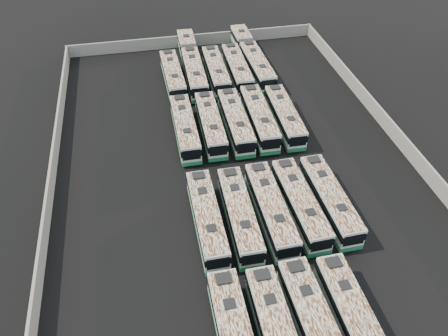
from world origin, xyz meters
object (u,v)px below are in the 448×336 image
bus_front_right (355,322)px  bus_midback_far_right (284,116)px  bus_front_center (316,329)px  bus_midfront_far_left (207,218)px  bus_midfront_far_right (329,200)px  bus_midback_center (236,122)px  bus_back_far_left (173,76)px  bus_midfront_right (300,204)px  bus_midback_left (211,124)px  bus_midback_far_left (185,128)px  bus_midback_right (259,118)px  bus_back_right (237,69)px  bus_back_far_right (252,57)px  bus_back_left (192,63)px  bus_back_center (216,71)px  bus_midfront_left (239,215)px  bus_midfront_center (271,209)px

bus_front_right → bus_midback_far_right: size_ratio=1.00×
bus_front_center → bus_midfront_far_left: size_ratio=1.03×
bus_midfront_far_right → bus_midback_center: (-6.90, 16.60, 0.04)m
bus_back_far_left → bus_midfront_right: bearing=-72.4°
bus_midback_left → bus_back_far_left: 14.52m
bus_midfront_far_left → bus_midback_far_left: size_ratio=1.00×
bus_midback_far_left → bus_midback_left: (3.51, 0.12, -0.01)m
bus_midback_left → bus_midback_far_right: (10.40, -0.21, -0.00)m
bus_front_right → bus_midback_far_left: 32.55m
bus_midback_right → bus_midback_far_left: bearing=-177.7°
bus_back_right → bus_back_far_right: bearing=48.0°
bus_back_left → bus_back_far_right: 10.25m
bus_back_center → bus_back_far_right: size_ratio=0.63×
bus_midback_far_right → bus_midfront_left: bearing=-120.4°
bus_back_left → bus_back_far_right: (10.25, 0.18, -0.02)m
bus_midback_center → bus_front_center: bearing=-89.4°
bus_midfront_left → bus_back_far_left: bearing=97.5°
bus_back_center → bus_back_far_right: (6.83, 3.53, 0.04)m
bus_midback_right → bus_front_center: bearing=-95.0°
bus_midback_far_right → bus_back_far_left: size_ratio=1.00×
bus_midback_left → bus_back_right: 15.68m
bus_back_center → bus_midback_left: bearing=-102.8°
bus_midfront_left → bus_midback_far_right: (10.37, 16.71, -0.01)m
bus_midback_right → bus_front_right: bearing=-88.5°
bus_midfront_far_right → bus_back_right: 30.96m
bus_back_right → bus_back_far_right: 4.92m
bus_midback_far_left → bus_back_far_right: size_ratio=0.63×
bus_front_right → bus_midfront_right: size_ratio=1.00×
bus_front_center → bus_back_left: bus_back_left is taller
bus_midback_left → bus_midback_right: bearing=1.7°
bus_midfront_left → bus_back_right: 31.73m
bus_back_left → bus_midfront_center: bearing=-82.8°
bus_midfront_far_left → bus_midfront_far_right: 13.83m
bus_front_center → bus_midback_far_right: (7.04, 30.72, -0.06)m
bus_front_right → bus_back_center: (-3.40, 45.07, 0.02)m
bus_midfront_far_right → bus_back_center: bearing=101.6°
bus_midback_far_left → bus_midback_left: 3.51m
bus_front_center → bus_midfront_right: bus_front_center is taller
bus_midfront_right → bus_back_far_left: 32.48m
bus_front_right → bus_midback_left: bearing=102.0°
bus_midback_left → bus_midfront_far_right: bearing=-57.0°
bus_midfront_right → bus_midback_left: bearing=111.0°
bus_midfront_right → bus_midfront_far_right: (3.45, -0.04, -0.00)m
bus_midfront_left → bus_midfront_far_left: bearing=177.7°
bus_front_center → bus_back_far_right: same height
bus_midback_left → bus_midback_far_right: 10.41m
bus_midfront_far_left → bus_back_center: (6.96, 30.81, 0.01)m
bus_midfront_far_left → bus_midfront_center: size_ratio=0.99×
bus_midfront_far_right → bus_back_far_right: (-0.05, 34.36, 0.06)m
bus_midfront_center → bus_back_left: bus_back_left is taller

